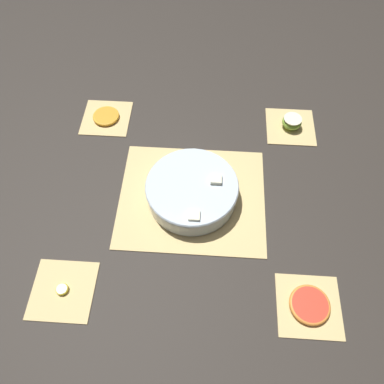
{
  "coord_description": "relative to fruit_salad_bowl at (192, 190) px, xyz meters",
  "views": [
    {
      "loc": [
        -0.04,
        0.58,
        0.95
      ],
      "look_at": [
        0.0,
        0.0,
        0.03
      ],
      "focal_mm": 35.0,
      "sensor_mm": 36.0,
      "label": 1
    }
  ],
  "objects": [
    {
      "name": "bamboo_mat_center",
      "position": [
        0.0,
        0.0,
        -0.04
      ],
      "size": [
        0.43,
        0.36,
        0.01
      ],
      "color": "#D6B775",
      "rests_on": "ground_plane"
    },
    {
      "name": "orange_slice_whole",
      "position": [
        0.31,
        -0.3,
        -0.03
      ],
      "size": [
        0.09,
        0.09,
        0.01
      ],
      "color": "orange",
      "rests_on": "coaster_mat_near_right"
    },
    {
      "name": "banana_coin_single",
      "position": [
        0.31,
        0.3,
        -0.03
      ],
      "size": [
        0.03,
        0.03,
        0.01
      ],
      "color": "beige",
      "rests_on": "coaster_mat_far_right"
    },
    {
      "name": "grapefruit_slice",
      "position": [
        -0.31,
        0.3,
        -0.03
      ],
      "size": [
        0.1,
        0.1,
        0.01
      ],
      "color": "red",
      "rests_on": "coaster_mat_far_left"
    },
    {
      "name": "apple_half",
      "position": [
        -0.31,
        -0.3,
        -0.02
      ],
      "size": [
        0.06,
        0.06,
        0.04
      ],
      "color": "#7FAD38",
      "rests_on": "coaster_mat_near_left"
    },
    {
      "name": "coaster_mat_near_left",
      "position": [
        -0.31,
        -0.3,
        -0.04
      ],
      "size": [
        0.16,
        0.16,
        0.01
      ],
      "color": "#D6B775",
      "rests_on": "ground_plane"
    },
    {
      "name": "coaster_mat_near_right",
      "position": [
        0.31,
        -0.3,
        -0.04
      ],
      "size": [
        0.16,
        0.16,
        0.01
      ],
      "color": "#D6B775",
      "rests_on": "ground_plane"
    },
    {
      "name": "fruit_salad_bowl",
      "position": [
        0.0,
        0.0,
        0.0
      ],
      "size": [
        0.27,
        0.27,
        0.08
      ],
      "color": "silver",
      "rests_on": "bamboo_mat_center"
    },
    {
      "name": "ground_plane",
      "position": [
        0.0,
        0.0,
        -0.04
      ],
      "size": [
        6.0,
        6.0,
        0.0
      ],
      "primitive_type": "plane",
      "color": "#2D2823"
    },
    {
      "name": "coaster_mat_far_right",
      "position": [
        0.31,
        0.3,
        -0.04
      ],
      "size": [
        0.16,
        0.16,
        0.01
      ],
      "color": "#D6B775",
      "rests_on": "ground_plane"
    },
    {
      "name": "coaster_mat_far_left",
      "position": [
        -0.31,
        0.3,
        -0.04
      ],
      "size": [
        0.16,
        0.16,
        0.01
      ],
      "color": "#D6B775",
      "rests_on": "ground_plane"
    }
  ]
}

